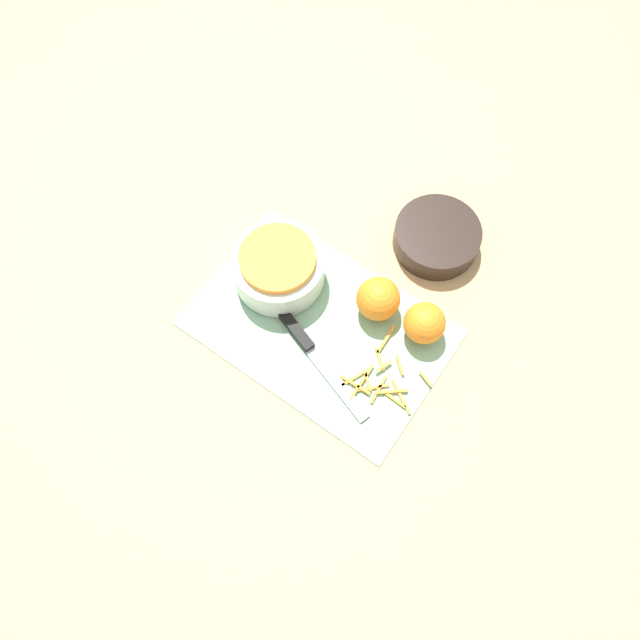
{
  "coord_description": "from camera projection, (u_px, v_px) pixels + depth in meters",
  "views": [
    {
      "loc": [
        0.26,
        -0.36,
        1.08
      ],
      "look_at": [
        0.0,
        0.0,
        0.04
      ],
      "focal_mm": 35.0,
      "sensor_mm": 36.0,
      "label": 1
    }
  ],
  "objects": [
    {
      "name": "ground_plane",
      "position": [
        320.0,
        328.0,
        1.17
      ],
      "size": [
        4.0,
        4.0,
        0.0
      ],
      "primitive_type": "plane",
      "color": "tan"
    },
    {
      "name": "cutting_board",
      "position": [
        320.0,
        327.0,
        1.16
      ],
      "size": [
        0.46,
        0.31,
        0.01
      ],
      "color": "#84B793",
      "rests_on": "ground_plane"
    },
    {
      "name": "bowl_speckled",
      "position": [
        278.0,
        267.0,
        1.16
      ],
      "size": [
        0.17,
        0.17,
        0.08
      ],
      "color": "silver",
      "rests_on": "cutting_board"
    },
    {
      "name": "bowl_dark",
      "position": [
        437.0,
        237.0,
        1.21
      ],
      "size": [
        0.17,
        0.17,
        0.05
      ],
      "color": "black",
      "rests_on": "ground_plane"
    },
    {
      "name": "knife",
      "position": [
        307.0,
        344.0,
        1.14
      ],
      "size": [
        0.25,
        0.1,
        0.02
      ],
      "rotation": [
        0.0,
        0.0,
        -0.32
      ],
      "color": "black",
      "rests_on": "cutting_board"
    },
    {
      "name": "orange_left",
      "position": [
        378.0,
        299.0,
        1.14
      ],
      "size": [
        0.08,
        0.08,
        0.08
      ],
      "color": "orange",
      "rests_on": "cutting_board"
    },
    {
      "name": "orange_right",
      "position": [
        424.0,
        323.0,
        1.12
      ],
      "size": [
        0.08,
        0.08,
        0.08
      ],
      "color": "orange",
      "rests_on": "cutting_board"
    },
    {
      "name": "peel_pile",
      "position": [
        380.0,
        379.0,
        1.12
      ],
      "size": [
        0.14,
        0.16,
        0.01
      ],
      "color": "orange",
      "rests_on": "cutting_board"
    }
  ]
}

